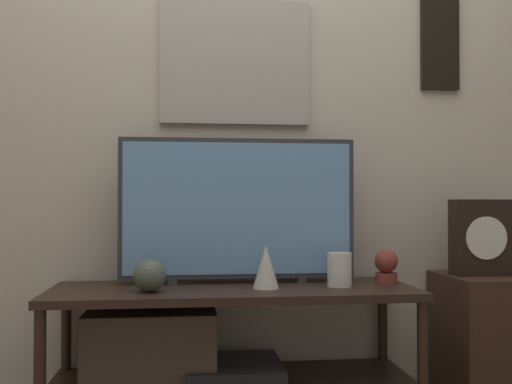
{
  "coord_description": "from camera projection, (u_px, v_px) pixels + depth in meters",
  "views": [
    {
      "loc": [
        -0.18,
        -1.98,
        0.91
      ],
      "look_at": [
        0.09,
        0.29,
        0.95
      ],
      "focal_mm": 42.0,
      "sensor_mm": 36.0,
      "label": 1
    }
  ],
  "objects": [
    {
      "name": "wall_back",
      "position": [
        228.0,
        99.0,
        2.58
      ],
      "size": [
        6.4,
        0.08,
        2.7
      ],
      "color": "beige",
      "rests_on": "ground_plane"
    },
    {
      "name": "media_console",
      "position": [
        201.0,
        346.0,
        2.25
      ],
      "size": [
        1.37,
        0.5,
        0.59
      ],
      "color": "black",
      "rests_on": "ground_plane"
    },
    {
      "name": "television",
      "position": [
        238.0,
        209.0,
        2.38
      ],
      "size": [
        0.94,
        0.05,
        0.58
      ],
      "color": "#333338",
      "rests_on": "media_console"
    },
    {
      "name": "vase_round_glass",
      "position": [
        150.0,
        276.0,
        2.15
      ],
      "size": [
        0.12,
        0.12,
        0.12
      ],
      "color": "#4C5647",
      "rests_on": "media_console"
    },
    {
      "name": "vase_slim_bronze",
      "position": [
        266.0,
        267.0,
        2.24
      ],
      "size": [
        0.1,
        0.1,
        0.16
      ],
      "color": "beige",
      "rests_on": "media_console"
    },
    {
      "name": "candle_jar",
      "position": [
        339.0,
        270.0,
        2.29
      ],
      "size": [
        0.09,
        0.09,
        0.13
      ],
      "color": "silver",
      "rests_on": "media_console"
    },
    {
      "name": "decorative_bust",
      "position": [
        386.0,
        266.0,
        2.39
      ],
      "size": [
        0.09,
        0.09,
        0.13
      ],
      "color": "brown",
      "rests_on": "media_console"
    },
    {
      "name": "side_table",
      "position": [
        492.0,
        351.0,
        2.43
      ],
      "size": [
        0.39,
        0.4,
        0.62
      ],
      "color": "#382319",
      "rests_on": "ground_plane"
    },
    {
      "name": "mantel_clock",
      "position": [
        480.0,
        237.0,
        2.43
      ],
      "size": [
        0.23,
        0.11,
        0.31
      ],
      "color": "black",
      "rests_on": "side_table"
    }
  ]
}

